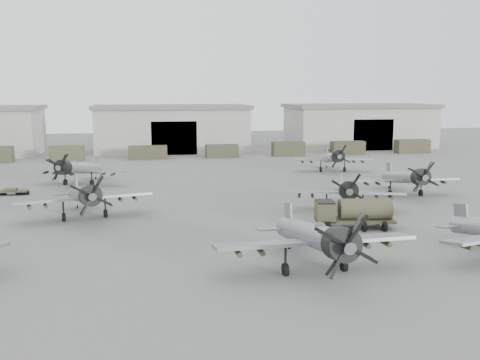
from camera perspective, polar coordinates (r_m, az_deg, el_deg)
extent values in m
plane|color=#62625F|center=(42.68, -1.99, -5.92)|extent=(220.00, 220.00, 0.00)
cube|color=#B4B3A8|center=(103.12, -7.30, 5.32)|extent=(28.00, 14.00, 8.00)
cube|color=slate|center=(102.90, -7.35, 7.74)|extent=(29.00, 14.80, 0.70)
cube|color=black|center=(96.43, -7.04, 4.45)|extent=(8.12, 0.40, 6.00)
cube|color=#B4B3A8|center=(112.03, 12.58, 5.50)|extent=(28.00, 14.00, 8.00)
cube|color=slate|center=(111.83, 12.66, 7.72)|extent=(29.00, 14.80, 0.70)
cube|color=black|center=(105.91, 14.01, 4.68)|extent=(8.12, 0.40, 6.00)
cube|color=#40462D|center=(91.97, -17.96, 2.72)|extent=(5.41, 2.20, 2.49)
cube|color=#3C3B27|center=(91.26, -9.81, 2.91)|extent=(6.40, 2.20, 2.23)
cube|color=#393E28|center=(92.32, -1.94, 3.11)|extent=(5.55, 2.20, 2.21)
cube|color=#393C27|center=(94.83, 5.16, 3.34)|extent=(5.61, 2.20, 2.50)
cube|color=#383724|center=(98.46, 11.41, 3.38)|extent=(6.02, 2.20, 2.39)
cube|color=#3F3E29|center=(103.87, 17.89, 3.44)|extent=(6.28, 2.20, 2.48)
cylinder|color=gray|center=(34.57, 7.59, -5.82)|extent=(1.85, 10.89, 3.20)
cylinder|color=black|center=(30.07, 10.77, -6.74)|extent=(1.99, 1.67, 2.13)
cube|color=gray|center=(34.09, 7.94, -6.50)|extent=(12.85, 2.63, 0.57)
cube|color=gray|center=(38.94, 5.18, -3.79)|extent=(0.17, 1.71, 2.04)
ellipsoid|color=#3F4C54|center=(32.85, 8.60, -4.99)|extent=(0.65, 1.25, 0.57)
cylinder|color=black|center=(33.79, 4.86, -9.50)|extent=(0.31, 0.83, 0.82)
cylinder|color=black|center=(35.09, 11.01, -8.92)|extent=(0.31, 0.83, 0.82)
cylinder|color=black|center=(39.24, 5.27, -7.11)|extent=(0.13, 0.33, 0.33)
cube|color=gray|center=(43.75, 22.49, -3.40)|extent=(0.42, 1.49, 1.80)
cylinder|color=black|center=(44.03, 22.57, -5.99)|extent=(0.17, 0.30, 0.29)
cylinder|color=gray|center=(50.21, -16.42, -1.50)|extent=(3.77, 10.19, 2.99)
cylinder|color=black|center=(45.71, -15.67, -1.61)|extent=(2.12, 1.90, 1.99)
cube|color=gray|center=(49.70, -16.31, -1.89)|extent=(12.11, 4.85, 0.54)
cube|color=gray|center=(54.57, -17.09, -0.51)|extent=(0.48, 1.57, 1.91)
ellipsoid|color=#3F4C54|center=(48.57, -16.21, -0.81)|extent=(0.83, 1.25, 0.54)
cylinder|color=black|center=(49.62, -18.28, -3.81)|extent=(0.44, 0.81, 0.76)
cylinder|color=black|center=(50.10, -14.14, -3.49)|extent=(0.44, 0.81, 0.76)
cylinder|color=black|center=(54.69, -16.95, -2.74)|extent=(0.18, 0.32, 0.31)
cylinder|color=#A0A3A9|center=(52.35, 11.06, -1.00)|extent=(4.04, 9.46, 2.79)
cylinder|color=black|center=(48.11, 11.50, -1.12)|extent=(2.04, 1.85, 1.86)
cube|color=#A0A3A9|center=(51.87, 11.10, -1.35)|extent=(11.27, 5.14, 0.50)
cube|color=#A0A3A9|center=(56.45, 10.71, -0.09)|extent=(0.54, 1.46, 1.79)
ellipsoid|color=#3F4C54|center=(50.81, 11.22, -0.39)|extent=(0.83, 1.18, 0.50)
cylinder|color=black|center=(51.85, 9.19, -2.91)|extent=(0.45, 0.76, 0.72)
cylinder|color=black|center=(52.15, 12.93, -2.96)|extent=(0.45, 0.76, 0.72)
cylinder|color=black|center=(56.55, 10.67, -2.11)|extent=(0.19, 0.30, 0.29)
cylinder|color=gray|center=(61.35, 17.05, 0.32)|extent=(2.19, 9.75, 2.85)
cylinder|color=black|center=(57.37, 18.73, 0.31)|extent=(1.85, 1.58, 1.90)
cube|color=gray|center=(60.89, 17.23, 0.02)|extent=(11.53, 2.98, 0.51)
cube|color=gray|center=(65.25, 15.60, 1.04)|extent=(0.24, 1.52, 1.82)
ellipsoid|color=#3F4C54|center=(59.90, 17.62, 0.88)|extent=(0.64, 1.14, 0.51)
cylinder|color=black|center=(60.31, 15.72, -1.40)|extent=(0.32, 0.75, 0.73)
cylinder|color=black|center=(61.66, 18.72, -1.31)|extent=(0.32, 0.75, 0.73)
cylinder|color=black|center=(65.31, 15.61, -0.74)|extent=(0.13, 0.30, 0.29)
cylinder|color=#909398|center=(68.26, -16.63, 1.24)|extent=(4.74, 9.55, 2.86)
cylinder|color=black|center=(64.41, -18.37, 1.29)|extent=(2.14, 1.97, 1.90)
cube|color=#909398|center=(67.81, -16.83, 0.98)|extent=(11.39, 5.97, 0.51)
cube|color=#909398|center=(72.07, -15.11, 1.84)|extent=(0.65, 1.46, 1.83)
ellipsoid|color=#3F4C54|center=(66.86, -17.22, 1.76)|extent=(0.90, 1.22, 0.51)
cylinder|color=black|center=(68.67, -18.13, -0.22)|extent=(0.50, 0.77, 0.73)
cylinder|color=black|center=(67.11, -15.52, -0.31)|extent=(0.50, 0.77, 0.73)
cylinder|color=black|center=(72.11, -15.13, 0.22)|extent=(0.21, 0.31, 0.29)
cylinder|color=#96989E|center=(77.37, 9.79, 2.39)|extent=(2.90, 9.58, 2.80)
cylinder|color=black|center=(73.19, 10.42, 2.50)|extent=(1.91, 1.68, 1.86)
cube|color=#96989E|center=(76.87, 9.86, 2.17)|extent=(11.36, 3.81, 0.50)
cube|color=#96989E|center=(81.45, 9.23, 2.86)|extent=(0.35, 1.49, 1.79)
ellipsoid|color=#3F4C54|center=(75.88, 10.01, 2.86)|extent=(0.71, 1.15, 0.50)
cylinder|color=black|center=(76.58, 8.60, 1.10)|extent=(0.37, 0.75, 0.72)
cylinder|color=black|center=(77.23, 11.09, 1.10)|extent=(0.37, 0.75, 0.72)
cylinder|color=black|center=(81.44, 9.23, 1.45)|extent=(0.15, 0.30, 0.29)
cube|color=#41412B|center=(45.70, 12.13, -4.19)|extent=(6.77, 3.22, 0.23)
cube|color=#41412B|center=(45.04, 9.05, -3.33)|extent=(1.83, 2.36, 1.58)
cylinder|color=#41412B|center=(45.69, 13.19, -3.04)|extent=(4.51, 2.47, 1.76)
cube|color=black|center=(44.86, 9.08, -2.29)|extent=(1.69, 2.07, 0.14)
cylinder|color=black|center=(44.27, 9.37, -4.92)|extent=(0.42, 0.87, 0.84)
cylinder|color=black|center=(47.32, 14.46, -4.16)|extent=(0.42, 0.87, 0.84)
cube|color=#3E3F29|center=(64.12, -23.25, -1.10)|extent=(3.60, 1.46, 0.17)
cylinder|color=black|center=(64.16, -23.23, -1.30)|extent=(1.42, 0.47, 0.41)
cylinder|color=#3E3F29|center=(64.09, -23.26, -0.93)|extent=(1.32, 0.36, 0.30)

